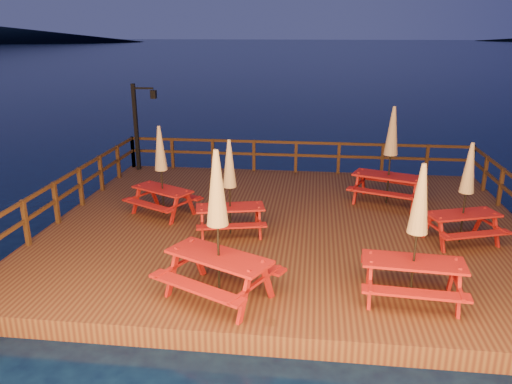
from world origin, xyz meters
The scene contains 11 objects.
ground centered at (0.00, 0.00, 0.00)m, with size 500.00×500.00×0.00m, color black.
deck centered at (0.00, 0.00, 0.20)m, with size 12.00×10.00×0.40m, color #442116.
deck_piles centered at (0.00, 0.00, -0.30)m, with size 11.44×9.44×1.40m.
railing centered at (0.00, 1.78, 1.16)m, with size 11.80×9.75×1.10m.
lamp_post centered at (-5.39, 4.55, 2.20)m, with size 0.85×0.18×3.00m.
picnic_table_0 centered at (-3.35, 0.28, 1.65)m, with size 2.13×2.01×2.40m.
picnic_table_1 centered at (-1.33, -0.84, 1.61)m, with size 1.90×1.68×2.33m.
picnic_table_2 centered at (2.74, 1.91, 1.84)m, with size 2.37×2.17×2.77m.
picnic_table_3 centered at (4.09, -0.70, 1.63)m, with size 2.02×1.83×2.38m.
picnic_table_4 centered at (-1.03, -3.85, 1.86)m, with size 2.48×2.33×2.81m.
picnic_table_5 centered at (2.49, -3.52, 1.75)m, with size 1.91×1.62×2.59m.
Camera 1 is at (0.64, -11.95, 5.16)m, focal length 35.00 mm.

